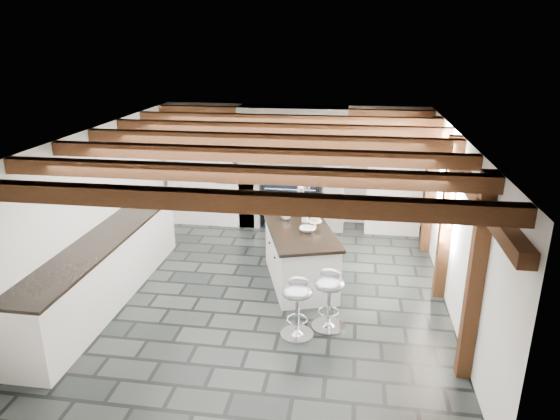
# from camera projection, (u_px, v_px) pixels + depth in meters

# --- Properties ---
(ground) EXTENTS (6.00, 6.00, 0.00)m
(ground) POSITION_uv_depth(u_px,v_px,m) (269.00, 289.00, 7.31)
(ground) COLOR black
(ground) RESTS_ON ground
(room_shell) EXTENTS (6.00, 6.03, 6.00)m
(room_shell) POSITION_uv_depth(u_px,v_px,m) (247.00, 190.00, 8.37)
(room_shell) COLOR white
(room_shell) RESTS_ON ground
(range_cooker) EXTENTS (1.00, 0.63, 0.99)m
(range_cooker) POSITION_uv_depth(u_px,v_px,m) (292.00, 203.00, 9.66)
(range_cooker) COLOR black
(range_cooker) RESTS_ON ground
(kitchen_island) EXTENTS (1.36, 1.89, 1.13)m
(kitchen_island) POSITION_uv_depth(u_px,v_px,m) (300.00, 255.00, 7.41)
(kitchen_island) COLOR white
(kitchen_island) RESTS_ON ground
(bar_stool_near) EXTENTS (0.46, 0.46, 0.79)m
(bar_stool_near) POSITION_uv_depth(u_px,v_px,m) (329.00, 293.00, 6.20)
(bar_stool_near) COLOR silver
(bar_stool_near) RESTS_ON ground
(bar_stool_far) EXTENTS (0.41, 0.41, 0.76)m
(bar_stool_far) POSITION_uv_depth(u_px,v_px,m) (297.00, 301.00, 6.04)
(bar_stool_far) COLOR silver
(bar_stool_far) RESTS_ON ground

